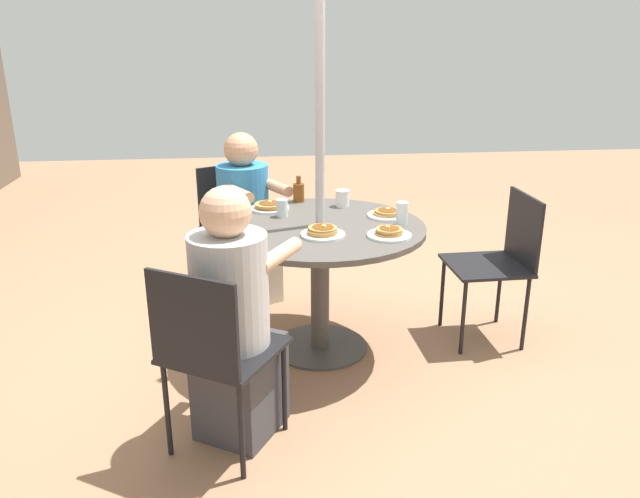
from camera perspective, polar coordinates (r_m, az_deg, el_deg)
ground_plane at (r=3.75m, az=-0.00°, el=-8.97°), size 12.00×12.00×0.00m
patio_table at (r=3.50m, az=-0.00°, el=0.10°), size 1.17×1.17×0.76m
umbrella_pole at (r=3.36m, az=-0.00°, el=8.50°), size 0.05×0.05×2.29m
patio_chair_north at (r=2.68m, az=-9.77°, el=-8.87°), size 0.61×0.61×0.89m
diner_north at (r=2.80m, az=-7.81°, el=-6.98°), size 0.59×0.54×1.19m
patio_chair_east at (r=3.82m, az=16.17°, el=-0.63°), size 0.45×0.45×0.89m
patio_chair_south at (r=4.42m, az=-7.82°, el=2.65°), size 0.60×0.60×0.89m
diner_south at (r=4.27m, az=-6.78°, el=2.19°), size 0.60×0.53×1.15m
pancake_plate_a at (r=3.63m, az=6.18°, el=3.22°), size 0.23×0.23×0.05m
pancake_plate_b at (r=3.28m, az=6.35°, el=1.44°), size 0.23×0.23×0.06m
pancake_plate_c at (r=3.77m, az=-4.63°, el=3.88°), size 0.23×0.23×0.05m
pancake_plate_d at (r=3.27m, az=0.24°, el=1.54°), size 0.23×0.23×0.06m
syrup_bottle at (r=3.93m, az=-1.96°, el=5.26°), size 0.09×0.07×0.16m
coffee_cup at (r=3.82m, az=2.07°, el=4.66°), size 0.09×0.09×0.10m
drinking_glass_a at (r=3.47m, az=7.51°, el=3.22°), size 0.07×0.07×0.13m
drinking_glass_b at (r=3.61m, az=-3.48°, el=3.76°), size 0.07×0.07×0.10m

